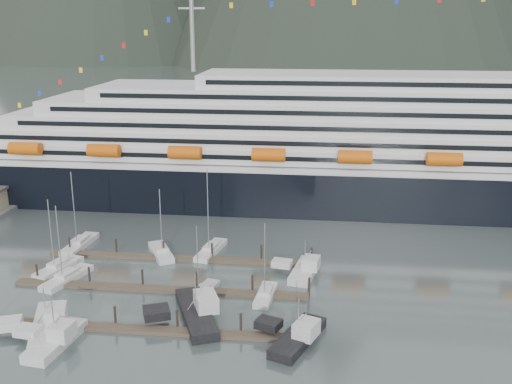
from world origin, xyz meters
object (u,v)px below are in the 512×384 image
cruise_ship (365,154)px  trawler_a (46,325)px  sailboat_f (161,253)px  sailboat_g (211,250)px  trawler_b (55,339)px  sailboat_e (80,244)px  sailboat_d (201,294)px  sailboat_b (67,278)px  sailboat_h (265,295)px  trawler_c (195,312)px  trawler_d (297,336)px  sailboat_a (59,268)px  trawler_e (304,270)px

cruise_ship → trawler_a: (-47.21, -66.34, -11.12)m
sailboat_f → sailboat_g: bearing=-104.1°
trawler_a → trawler_b: size_ratio=1.22×
sailboat_e → trawler_a: size_ratio=1.14×
cruise_ship → sailboat_d: cruise_ship is taller
sailboat_b → sailboat_h: sailboat_b is taller
sailboat_b → sailboat_f: bearing=-27.8°
sailboat_h → trawler_a: 32.54m
trawler_a → cruise_ship: bearing=-55.0°
trawler_c → trawler_d: trawler_c is taller
sailboat_a → trawler_a: size_ratio=1.01×
sailboat_b → trawler_d: size_ratio=1.13×
sailboat_e → trawler_c: sailboat_e is taller
trawler_c → sailboat_h: bearing=-73.0°
sailboat_b → trawler_e: bearing=-63.3°
sailboat_d → sailboat_f: (-10.88, 16.01, 0.04)m
sailboat_g → sailboat_a: bearing=125.2°
sailboat_g → trawler_e: bearing=-103.8°
trawler_c → sailboat_b: bearing=44.3°
sailboat_d → trawler_b: 23.47m
sailboat_g → sailboat_h: bearing=-135.2°
trawler_d → sailboat_a: bearing=87.4°
sailboat_e → trawler_d: 52.75m
cruise_ship → trawler_d: 67.31m
trawler_a → sailboat_g: bearing=-48.6°
sailboat_a → sailboat_f: 18.19m
sailboat_a → trawler_d: bearing=-97.2°
sailboat_f → trawler_b: size_ratio=1.20×
sailboat_d → trawler_a: 23.42m
sailboat_b → trawler_d: 41.95m
sailboat_e → trawler_c: bearing=-128.9°
sailboat_b → trawler_c: bearing=-97.0°
sailboat_g → trawler_b: bearing=167.9°
sailboat_d → trawler_d: bearing=-113.7°
trawler_a → trawler_b: bearing=-160.1°
sailboat_f → trawler_d: bearing=-164.4°
sailboat_a → trawler_b: sailboat_a is taller
sailboat_g → sailboat_d: bearing=-163.6°
sailboat_a → sailboat_e: sailboat_e is taller
sailboat_e → trawler_d: (43.18, -30.31, 0.45)m
trawler_c → trawler_a: bearing=84.1°
sailboat_h → sailboat_d: bearing=98.6°
sailboat_f → trawler_b: 33.26m
sailboat_f → sailboat_b: bearing=108.2°
sailboat_d → cruise_ship: bearing=-13.7°
sailboat_b → trawler_e: sailboat_b is taller
trawler_a → trawler_d: (35.06, 1.09, -0.02)m
cruise_ship → trawler_d: size_ratio=17.14×
trawler_d → sailboat_h: bearing=45.3°
sailboat_g → trawler_a: sailboat_g is taller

